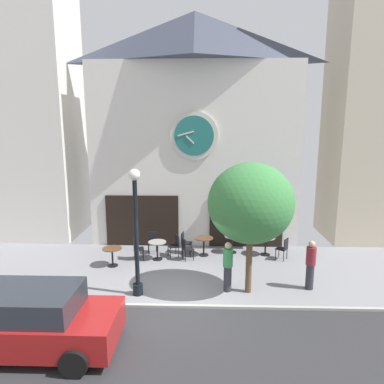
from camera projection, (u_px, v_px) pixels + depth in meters
ground_plane at (175, 315)px, 10.06m from camera, size 24.13×11.70×0.13m
clock_building at (195, 127)px, 15.88m from camera, size 9.28×3.53×10.20m
neighbor_building_left at (20, 113)px, 16.53m from camera, size 5.22×3.31×11.90m
street_lamp at (136, 233)px, 10.84m from camera, size 0.36×0.36×4.08m
street_tree at (251, 203)px, 10.84m from camera, size 2.70×2.43×4.26m
cafe_table_near_door at (112, 253)px, 13.39m from camera, size 0.74×0.74×0.72m
cafe_table_center at (157, 247)px, 14.04m from camera, size 0.72×0.72×0.75m
cafe_table_leftmost at (204, 242)px, 14.47m from camera, size 0.79×0.79×0.77m
cafe_table_center_right at (232, 242)px, 14.80m from camera, size 0.64×0.64×0.73m
cafe_table_center_left at (266, 242)px, 14.53m from camera, size 0.77×0.77×0.77m
cafe_chair_right_end at (185, 241)px, 14.76m from camera, size 0.46×0.46×0.90m
cafe_chair_near_lamp at (175, 244)px, 14.40m from camera, size 0.52×0.52×0.90m
cafe_chair_outer at (137, 247)px, 14.03m from camera, size 0.49×0.49×0.90m
cafe_chair_corner at (284, 247)px, 14.01m from camera, size 0.56×0.56×0.90m
cafe_chair_facing_street at (186, 247)px, 14.00m from camera, size 0.52×0.52×0.90m
cafe_chair_curbside at (152, 241)px, 14.80m from camera, size 0.48×0.48×0.90m
pedestrian_green at (228, 266)px, 11.31m from camera, size 0.45×0.45×1.67m
pedestrian_maroon at (311, 264)px, 11.46m from camera, size 0.45×0.45×1.67m
parked_car_red at (28, 320)px, 8.36m from camera, size 4.30×2.03×1.55m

